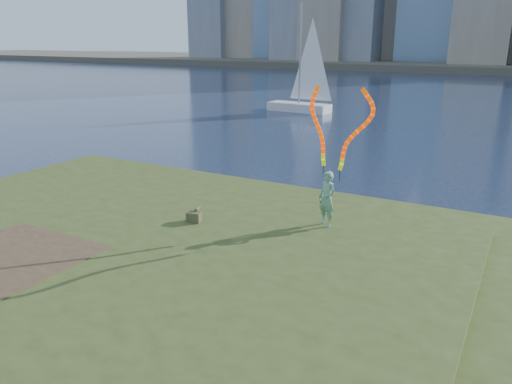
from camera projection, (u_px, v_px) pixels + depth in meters
The scene contains 7 objects.
ground at pixel (180, 257), 12.87m from camera, with size 320.00×320.00×0.00m, color #19253F.
grassy_knoll at pixel (114, 282), 10.85m from camera, with size 20.00×18.00×0.80m.
dirt_patch at pixel (9, 257), 10.98m from camera, with size 3.20×3.00×0.02m, color #47331E.
far_shore at pixel (495, 65), 92.03m from camera, with size 320.00×40.00×1.20m, color #4D4838.
woman_with_ribbons at pixel (329, 170), 12.43m from camera, with size 1.80×0.84×3.84m.
canvas_bag at pixel (194, 216), 13.08m from camera, with size 0.40×0.45×0.35m.
sailboat at pixel (302, 94), 37.86m from camera, with size 5.23×1.98×7.86m.
Camera 1 is at (7.45, -9.35, 5.42)m, focal length 35.00 mm.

